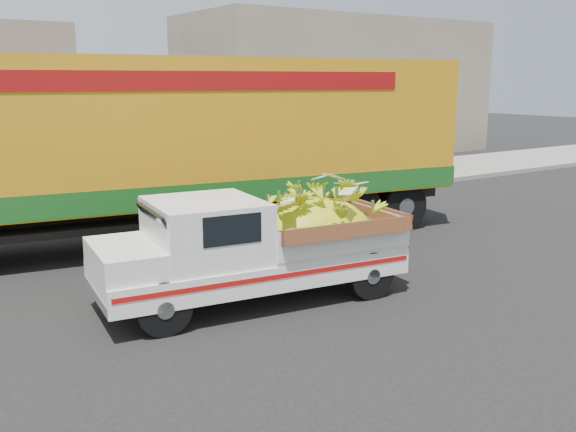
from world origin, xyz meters
TOP-DOWN VIEW (x-y plane):
  - ground at (0.00, 0.00)m, footprint 100.00×100.00m
  - curb at (0.00, 6.78)m, footprint 60.00×0.25m
  - sidewalk at (0.00, 8.88)m, footprint 60.00×4.00m
  - building_right at (14.00, 15.78)m, footprint 14.00×6.00m
  - pickup_truck at (0.44, 0.35)m, footprint 4.88×2.31m
  - semi_trailer at (0.95, 4.32)m, footprint 12.07×4.37m

SIDE VIEW (x-z plane):
  - ground at x=0.00m, z-range 0.00..0.00m
  - sidewalk at x=0.00m, z-range 0.00..0.14m
  - curb at x=0.00m, z-range 0.00..0.15m
  - pickup_truck at x=0.44m, z-range 0.06..1.71m
  - semi_trailer at x=0.95m, z-range 0.22..4.02m
  - building_right at x=14.00m, z-range 0.00..6.00m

